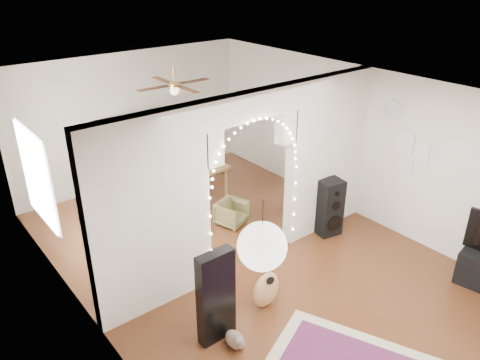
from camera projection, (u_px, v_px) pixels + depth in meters
floor at (250, 258)px, 7.42m from camera, size 7.50×7.50×0.00m
ceiling at (251, 91)px, 6.26m from camera, size 5.00×7.50×0.02m
wall_back at (132, 119)px, 9.48m from camera, size 5.00×0.02×2.70m
wall_left at (85, 240)px, 5.42m from camera, size 0.02×7.50×2.70m
wall_right at (359, 143)px, 8.25m from camera, size 0.02×7.50×2.70m
divider_wall at (250, 177)px, 6.80m from camera, size 5.00×0.20×2.70m
fairy_lights at (256, 172)px, 6.66m from camera, size 1.64×0.04×1.60m
window at (36, 176)px, 6.64m from camera, size 0.04×1.20×1.40m
wall_clock at (393, 110)px, 7.49m from camera, size 0.03×0.31×0.31m
picture_frames at (409, 152)px, 7.47m from camera, size 0.02×0.50×0.70m
paper_lantern at (262, 246)px, 3.69m from camera, size 0.40×0.40×0.40m
ceiling_fan at (174, 84)px, 7.79m from camera, size 1.10×1.10×0.30m
guitar_case at (216, 297)px, 5.61m from camera, size 0.48×0.16×1.26m
acoustic_guitar at (266, 277)px, 6.19m from camera, size 0.47×0.24×1.13m
tabby_cat at (235, 340)px, 5.67m from camera, size 0.28×0.44×0.30m
floor_speaker at (329, 207)px, 7.90m from camera, size 0.44×0.41×1.00m
bookcase at (134, 152)px, 9.47m from camera, size 1.50×0.61×1.50m
dining_table at (194, 171)px, 8.79m from camera, size 1.22×0.83×0.76m
flower_vase at (193, 163)px, 8.72m from camera, size 0.19×0.19×0.19m
dining_chair_left at (232, 213)px, 8.28m from camera, size 0.61×0.62×0.44m
dining_chair_right at (152, 207)px, 8.41m from camera, size 0.63×0.64×0.52m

